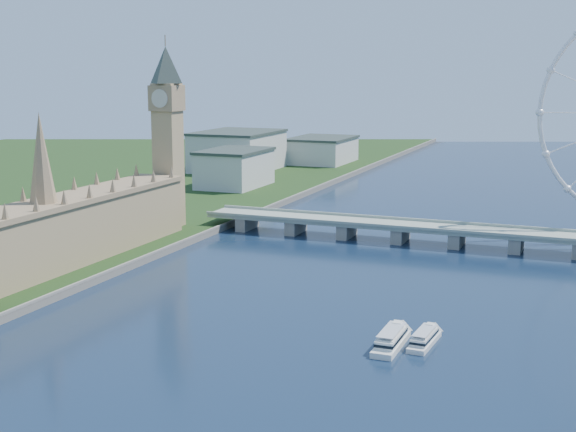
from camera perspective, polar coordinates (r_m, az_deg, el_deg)
The scene contains 6 objects.
parliament_range at distance 368.98m, azimuth -16.86°, elevation -1.37°, with size 24.00×200.00×70.00m.
big_ben at distance 451.41m, azimuth -8.59°, elevation 7.23°, with size 20.02×20.02×110.00m.
westminster_bridge at distance 431.43m, azimuth 8.01°, elevation -0.94°, with size 220.00×22.00×9.50m.
city_skyline at distance 677.98m, azimuth 16.58°, elevation 3.78°, with size 505.00×280.00×32.00m.
tour_boat_near at distance 272.73m, azimuth 7.34°, elevation -9.22°, with size 7.55×29.57×6.53m, color silver, non-canonical shape.
tour_boat_far at distance 276.55m, azimuth 9.66°, elevation -9.00°, with size 6.42×25.38×5.56m, color silver, non-canonical shape.
Camera 1 is at (99.54, -111.04, 91.87)m, focal length 50.00 mm.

